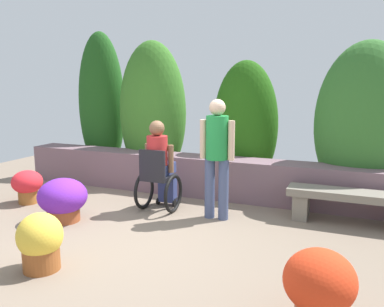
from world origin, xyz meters
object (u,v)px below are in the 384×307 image
stone_bench (349,202)px  flower_pot_red_accent (319,286)px  flower_pot_purple_near (40,241)px  flower_pot_terracotta_by_wall (27,185)px  person_in_wheelchair (159,169)px  flower_pot_small_foreground (63,199)px  person_standing_companion (217,151)px

stone_bench → flower_pot_red_accent: bearing=-92.8°
stone_bench → flower_pot_purple_near: size_ratio=2.67×
flower_pot_terracotta_by_wall → person_in_wheelchair: bearing=13.7°
flower_pot_small_foreground → stone_bench: bearing=20.8°
flower_pot_terracotta_by_wall → flower_pot_small_foreground: flower_pot_small_foreground is taller
stone_bench → flower_pot_red_accent: flower_pot_red_accent is taller
stone_bench → flower_pot_purple_near: flower_pot_purple_near is taller
flower_pot_red_accent → flower_pot_small_foreground: size_ratio=0.94×
flower_pot_purple_near → flower_pot_terracotta_by_wall: (-1.84, 1.68, -0.01)m
stone_bench → flower_pot_red_accent: (-0.14, -2.52, 0.03)m
flower_pot_purple_near → flower_pot_terracotta_by_wall: 2.49m
person_standing_companion → person_in_wheelchair: bearing=177.2°
flower_pot_small_foreground → flower_pot_terracotta_by_wall: bearing=157.5°
person_standing_companion → flower_pot_purple_near: bearing=-117.8°
person_standing_companion → flower_pot_red_accent: size_ratio=2.64×
person_in_wheelchair → person_standing_companion: person_standing_companion is taller
flower_pot_small_foreground → person_standing_companion: bearing=25.7°
stone_bench → person_standing_companion: (-1.69, -0.45, 0.64)m
stone_bench → person_in_wheelchair: (-2.59, -0.42, 0.32)m
person_standing_companion → flower_pot_red_accent: (1.54, -2.06, -0.61)m
person_standing_companion → flower_pot_small_foreground: person_standing_companion is taller
flower_pot_red_accent → flower_pot_small_foreground: (-3.43, 1.16, -0.03)m
flower_pot_purple_near → flower_pot_red_accent: size_ratio=0.95×
person_in_wheelchair → flower_pot_purple_near: bearing=-103.7°
person_standing_companion → flower_pot_small_foreground: size_ratio=2.50×
flower_pot_purple_near → flower_pot_red_accent: 2.65m
person_in_wheelchair → flower_pot_red_accent: 3.23m
stone_bench → flower_pot_small_foreground: 3.82m
stone_bench → person_standing_companion: bearing=-164.5°
person_standing_companion → flower_pot_purple_near: size_ratio=2.79×
person_standing_companion → flower_pot_terracotta_by_wall: (-2.95, -0.46, -0.65)m
flower_pot_terracotta_by_wall → flower_pot_red_accent: size_ratio=0.84×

